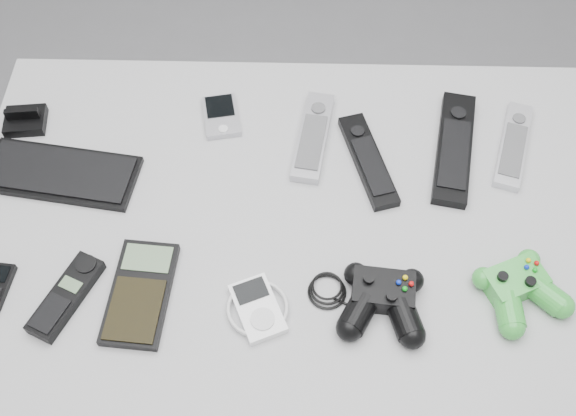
{
  "coord_description": "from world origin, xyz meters",
  "views": [
    {
      "loc": [
        -0.02,
        -0.57,
        1.76
      ],
      "look_at": [
        -0.04,
        0.04,
        0.8
      ],
      "focal_mm": 42.0,
      "sensor_mm": 36.0,
      "label": 1
    }
  ],
  "objects_px": {
    "remote_silver_b": "(514,145)",
    "remote_black_a": "(368,160)",
    "desk": "(305,243)",
    "mp3_player": "(258,308)",
    "controller_black": "(383,298)",
    "controller_green": "(520,287)",
    "pda_keyboard": "(61,173)",
    "calculator": "(140,293)",
    "remote_black_b": "(454,147)",
    "cordless_handset": "(66,296)",
    "remote_silver_a": "(313,136)",
    "pda": "(221,116)"
  },
  "relations": [
    {
      "from": "remote_silver_b",
      "to": "remote_black_a",
      "type": "bearing_deg",
      "value": -154.39
    },
    {
      "from": "desk",
      "to": "mp3_player",
      "type": "xyz_separation_m",
      "value": [
        -0.07,
        -0.16,
        0.08
      ]
    },
    {
      "from": "controller_black",
      "to": "controller_green",
      "type": "distance_m",
      "value": 0.22
    },
    {
      "from": "desk",
      "to": "remote_black_a",
      "type": "xyz_separation_m",
      "value": [
        0.11,
        0.13,
        0.08
      ]
    },
    {
      "from": "pda_keyboard",
      "to": "calculator",
      "type": "xyz_separation_m",
      "value": [
        0.17,
        -0.23,
        0.0
      ]
    },
    {
      "from": "remote_black_b",
      "to": "cordless_handset",
      "type": "relative_size",
      "value": 1.68
    },
    {
      "from": "remote_silver_a",
      "to": "cordless_handset",
      "type": "bearing_deg",
      "value": -130.43
    },
    {
      "from": "calculator",
      "to": "mp3_player",
      "type": "relative_size",
      "value": 1.74
    },
    {
      "from": "controller_black",
      "to": "cordless_handset",
      "type": "bearing_deg",
      "value": -173.86
    },
    {
      "from": "pda",
      "to": "remote_black_b",
      "type": "bearing_deg",
      "value": -20.19
    },
    {
      "from": "controller_black",
      "to": "controller_green",
      "type": "bearing_deg",
      "value": 12.42
    },
    {
      "from": "pda_keyboard",
      "to": "pda",
      "type": "xyz_separation_m",
      "value": [
        0.27,
        0.14,
        -0.0
      ]
    },
    {
      "from": "pda_keyboard",
      "to": "pda",
      "type": "height_order",
      "value": "same"
    },
    {
      "from": "pda",
      "to": "pda_keyboard",
      "type": "bearing_deg",
      "value": -164.0
    },
    {
      "from": "calculator",
      "to": "desk",
      "type": "bearing_deg",
      "value": 33.01
    },
    {
      "from": "remote_black_a",
      "to": "mp3_player",
      "type": "xyz_separation_m",
      "value": [
        -0.18,
        -0.29,
        -0.0
      ]
    },
    {
      "from": "desk",
      "to": "remote_silver_a",
      "type": "relative_size",
      "value": 5.82
    },
    {
      "from": "pda_keyboard",
      "to": "remote_silver_a",
      "type": "bearing_deg",
      "value": 20.0
    },
    {
      "from": "remote_silver_a",
      "to": "cordless_handset",
      "type": "xyz_separation_m",
      "value": [
        -0.39,
        -0.33,
        0.0
      ]
    },
    {
      "from": "remote_silver_b",
      "to": "calculator",
      "type": "height_order",
      "value": "remote_silver_b"
    },
    {
      "from": "calculator",
      "to": "controller_black",
      "type": "height_order",
      "value": "controller_black"
    },
    {
      "from": "remote_black_b",
      "to": "controller_black",
      "type": "relative_size",
      "value": 1.08
    },
    {
      "from": "calculator",
      "to": "cordless_handset",
      "type": "bearing_deg",
      "value": -170.62
    },
    {
      "from": "desk",
      "to": "remote_silver_b",
      "type": "distance_m",
      "value": 0.42
    },
    {
      "from": "desk",
      "to": "remote_black_b",
      "type": "xyz_separation_m",
      "value": [
        0.27,
        0.16,
        0.08
      ]
    },
    {
      "from": "mp3_player",
      "to": "controller_green",
      "type": "relative_size",
      "value": 0.75
    },
    {
      "from": "remote_black_a",
      "to": "controller_green",
      "type": "relative_size",
      "value": 1.49
    },
    {
      "from": "pda_keyboard",
      "to": "controller_black",
      "type": "distance_m",
      "value": 0.6
    },
    {
      "from": "desk",
      "to": "controller_green",
      "type": "relative_size",
      "value": 8.51
    },
    {
      "from": "remote_silver_b",
      "to": "cordless_handset",
      "type": "height_order",
      "value": "cordless_handset"
    },
    {
      "from": "calculator",
      "to": "controller_green",
      "type": "bearing_deg",
      "value": 6.29
    },
    {
      "from": "remote_black_b",
      "to": "cordless_handset",
      "type": "distance_m",
      "value": 0.71
    },
    {
      "from": "pda_keyboard",
      "to": "pda",
      "type": "distance_m",
      "value": 0.31
    },
    {
      "from": "pda",
      "to": "remote_silver_a",
      "type": "distance_m",
      "value": 0.18
    },
    {
      "from": "controller_black",
      "to": "remote_silver_b",
      "type": "bearing_deg",
      "value": 57.14
    },
    {
      "from": "calculator",
      "to": "remote_black_b",
      "type": "bearing_deg",
      "value": 34.4
    },
    {
      "from": "remote_silver_a",
      "to": "calculator",
      "type": "relative_size",
      "value": 1.11
    },
    {
      "from": "desk",
      "to": "controller_green",
      "type": "distance_m",
      "value": 0.37
    },
    {
      "from": "pda_keyboard",
      "to": "remote_black_b",
      "type": "relative_size",
      "value": 1.07
    },
    {
      "from": "remote_black_b",
      "to": "remote_silver_b",
      "type": "distance_m",
      "value": 0.11
    },
    {
      "from": "desk",
      "to": "remote_silver_b",
      "type": "relative_size",
      "value": 5.98
    },
    {
      "from": "controller_black",
      "to": "controller_green",
      "type": "xyz_separation_m",
      "value": [
        0.22,
        0.02,
        -0.0
      ]
    },
    {
      "from": "remote_silver_b",
      "to": "controller_green",
      "type": "xyz_separation_m",
      "value": [
        -0.04,
        -0.29,
        0.01
      ]
    },
    {
      "from": "pda_keyboard",
      "to": "cordless_handset",
      "type": "relative_size",
      "value": 1.8
    },
    {
      "from": "cordless_handset",
      "to": "calculator",
      "type": "xyz_separation_m",
      "value": [
        0.11,
        0.01,
        -0.0
      ]
    },
    {
      "from": "controller_green",
      "to": "controller_black",
      "type": "bearing_deg",
      "value": 162.49
    },
    {
      "from": "pda_keyboard",
      "to": "calculator",
      "type": "distance_m",
      "value": 0.29
    },
    {
      "from": "remote_black_b",
      "to": "cordless_handset",
      "type": "bearing_deg",
      "value": -143.5
    },
    {
      "from": "remote_silver_b",
      "to": "cordless_handset",
      "type": "bearing_deg",
      "value": -139.98
    },
    {
      "from": "remote_black_b",
      "to": "mp3_player",
      "type": "distance_m",
      "value": 0.47
    }
  ]
}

